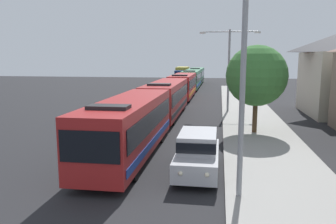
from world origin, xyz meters
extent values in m
cube|color=maroon|center=(-1.30, 11.00, 1.70)|extent=(2.50, 11.15, 2.70)
cube|color=black|center=(-0.03, 11.00, 2.05)|extent=(0.04, 10.26, 1.00)
cube|color=black|center=(-2.57, 11.00, 2.05)|extent=(0.04, 10.26, 1.00)
cube|color=black|center=(-1.30, 5.40, 2.00)|extent=(2.30, 0.04, 1.20)
cube|color=navy|center=(-0.02, 11.00, 0.90)|extent=(0.03, 10.60, 0.36)
cube|color=black|center=(-1.30, 7.65, 3.13)|extent=(1.75, 0.90, 0.16)
cylinder|color=black|center=(-0.20, 7.54, 0.50)|extent=(0.28, 1.00, 1.00)
cylinder|color=black|center=(-2.40, 7.54, 0.50)|extent=(0.28, 1.00, 1.00)
cylinder|color=black|center=(-0.20, 14.06, 0.50)|extent=(0.28, 1.00, 1.00)
cylinder|color=black|center=(-2.40, 14.06, 0.50)|extent=(0.28, 1.00, 1.00)
cube|color=maroon|center=(-1.30, 23.15, 1.70)|extent=(2.50, 11.87, 2.70)
cube|color=black|center=(-0.03, 23.15, 2.05)|extent=(0.04, 10.92, 1.00)
cube|color=black|center=(-2.57, 23.15, 2.05)|extent=(0.04, 10.92, 1.00)
cube|color=black|center=(-1.30, 17.19, 2.00)|extent=(2.30, 0.04, 1.20)
cube|color=black|center=(-0.02, 23.15, 0.90)|extent=(0.03, 11.28, 0.36)
cube|color=black|center=(-1.30, 19.59, 3.13)|extent=(1.75, 0.90, 0.16)
cylinder|color=black|center=(-0.20, 19.47, 0.50)|extent=(0.28, 1.00, 1.00)
cylinder|color=black|center=(-2.40, 19.47, 0.50)|extent=(0.28, 1.00, 1.00)
cylinder|color=black|center=(-0.20, 26.41, 0.50)|extent=(0.28, 1.00, 1.00)
cylinder|color=black|center=(-2.40, 26.41, 0.50)|extent=(0.28, 1.00, 1.00)
cube|color=maroon|center=(-1.30, 36.23, 1.70)|extent=(2.50, 10.69, 2.70)
cube|color=black|center=(-0.03, 36.23, 2.05)|extent=(0.04, 9.83, 1.00)
cube|color=black|center=(-2.57, 36.23, 2.05)|extent=(0.04, 9.83, 1.00)
cube|color=black|center=(-1.30, 30.86, 2.00)|extent=(2.30, 0.04, 1.20)
cube|color=orange|center=(-0.02, 36.23, 0.90)|extent=(0.03, 10.15, 0.36)
cube|color=black|center=(-1.30, 33.02, 3.13)|extent=(1.75, 0.90, 0.16)
cylinder|color=black|center=(-0.20, 32.91, 0.50)|extent=(0.28, 1.00, 1.00)
cylinder|color=black|center=(-2.40, 32.91, 0.50)|extent=(0.28, 1.00, 1.00)
cylinder|color=black|center=(-0.20, 39.17, 0.50)|extent=(0.28, 1.00, 1.00)
cylinder|color=black|center=(-2.40, 39.17, 0.50)|extent=(0.28, 1.00, 1.00)
cube|color=#33724C|center=(-1.30, 48.69, 1.70)|extent=(2.50, 11.09, 2.70)
cube|color=black|center=(-0.03, 48.69, 2.05)|extent=(0.04, 10.20, 1.00)
cube|color=black|center=(-2.57, 48.69, 2.05)|extent=(0.04, 10.20, 1.00)
cube|color=black|center=(-1.30, 43.12, 2.00)|extent=(2.30, 0.04, 1.20)
cube|color=navy|center=(-0.02, 48.69, 0.90)|extent=(0.03, 10.53, 0.36)
cube|color=black|center=(-1.30, 45.36, 3.13)|extent=(1.75, 0.90, 0.16)
cylinder|color=black|center=(-0.20, 45.25, 0.50)|extent=(0.28, 1.00, 1.00)
cylinder|color=black|center=(-2.40, 45.25, 0.50)|extent=(0.28, 1.00, 1.00)
cylinder|color=black|center=(-0.20, 51.74, 0.50)|extent=(0.28, 1.00, 1.00)
cylinder|color=black|center=(-2.40, 51.74, 0.50)|extent=(0.28, 1.00, 1.00)
cube|color=#33724C|center=(-1.30, 60.74, 1.70)|extent=(2.50, 11.17, 2.70)
cube|color=black|center=(-0.03, 60.74, 2.05)|extent=(0.04, 10.27, 1.00)
cube|color=black|center=(-2.57, 60.74, 2.05)|extent=(0.04, 10.27, 1.00)
cube|color=black|center=(-1.30, 55.14, 2.00)|extent=(2.30, 0.04, 1.20)
cube|color=black|center=(-0.02, 60.74, 0.90)|extent=(0.03, 10.61, 0.36)
cube|color=black|center=(-1.30, 57.39, 3.13)|extent=(1.75, 0.90, 0.16)
cylinder|color=black|center=(-0.20, 57.28, 0.50)|extent=(0.28, 1.00, 1.00)
cylinder|color=black|center=(-2.40, 57.28, 0.50)|extent=(0.28, 1.00, 1.00)
cylinder|color=black|center=(-0.20, 63.81, 0.50)|extent=(0.28, 1.00, 1.00)
cylinder|color=black|center=(-2.40, 63.81, 0.50)|extent=(0.28, 1.00, 1.00)
cube|color=#B7B7BC|center=(2.40, 8.75, 0.70)|extent=(1.84, 4.52, 0.80)
cube|color=#B7B7BC|center=(2.40, 8.90, 1.50)|extent=(1.62, 2.62, 0.80)
cube|color=black|center=(2.40, 8.90, 1.50)|extent=(1.66, 2.71, 0.44)
sphere|color=#F9EFCC|center=(1.89, 6.46, 0.80)|extent=(0.18, 0.18, 0.18)
sphere|color=#F9EFCC|center=(2.91, 6.46, 0.80)|extent=(0.18, 0.18, 0.18)
cylinder|color=black|center=(1.58, 7.34, 0.35)|extent=(0.22, 0.70, 0.70)
cylinder|color=black|center=(3.22, 7.34, 0.35)|extent=(0.22, 0.70, 0.70)
cylinder|color=black|center=(1.58, 10.15, 0.35)|extent=(0.22, 0.70, 0.70)
cylinder|color=black|center=(3.22, 10.15, 0.35)|extent=(0.22, 0.70, 0.70)
cube|color=navy|center=(-4.60, 62.00, 1.45)|extent=(2.30, 1.80, 2.20)
cube|color=gold|center=(-4.60, 65.89, 1.80)|extent=(2.35, 5.97, 2.70)
cube|color=black|center=(-4.60, 61.08, 1.75)|extent=(2.07, 0.04, 0.90)
cylinder|color=black|center=(-5.63, 62.00, 0.45)|extent=(0.26, 0.90, 0.90)
cylinder|color=black|center=(-3.57, 62.00, 0.45)|extent=(0.26, 0.90, 0.90)
cylinder|color=black|center=(-5.63, 67.12, 0.45)|extent=(0.26, 0.90, 0.90)
cylinder|color=black|center=(-3.57, 67.12, 0.45)|extent=(0.26, 0.90, 0.90)
cylinder|color=gray|center=(4.10, 6.29, 4.29)|extent=(0.20, 0.20, 8.28)
cylinder|color=gray|center=(4.10, 26.22, 3.93)|extent=(0.20, 0.20, 7.56)
cylinder|color=gray|center=(2.87, 26.22, 7.51)|extent=(2.47, 0.10, 0.10)
cube|color=silver|center=(1.63, 26.22, 7.43)|extent=(0.56, 0.28, 0.16)
cylinder|color=gray|center=(5.33, 26.22, 7.51)|extent=(2.47, 0.10, 0.10)
cube|color=silver|center=(6.57, 26.22, 7.43)|extent=(0.56, 0.28, 0.16)
cylinder|color=#4C3823|center=(5.71, 17.27, 1.26)|extent=(0.32, 0.32, 2.21)
sphere|color=#387033|center=(5.71, 17.27, 3.99)|extent=(4.06, 4.06, 4.06)
camera|label=1|loc=(3.30, -5.75, 5.20)|focal=35.87mm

